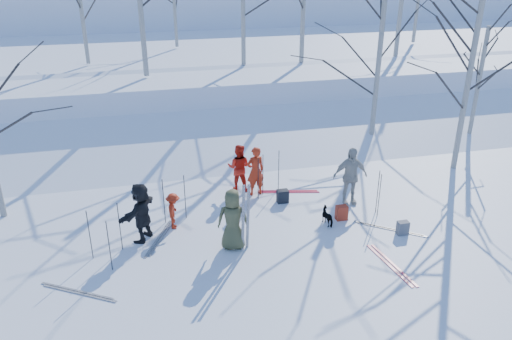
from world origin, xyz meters
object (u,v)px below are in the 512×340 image
object	(u,v)px
skier_redor_behind	(239,167)
dog	(328,216)
backpack_dark	(283,196)
skier_cream_east	(350,176)
skier_grey_west	(141,212)
backpack_grey	(403,228)
skier_red_north	(255,171)
backpack_red	(342,213)
skier_red_seated	(174,211)
skier_olive_center	(233,220)

from	to	relation	value
skier_redor_behind	dog	world-z (taller)	skier_redor_behind
dog	backpack_dark	size ratio (longest dim) A/B	1.43
skier_cream_east	skier_grey_west	xyz separation A→B (m)	(-6.09, -0.62, -0.09)
dog	backpack_grey	world-z (taller)	dog
skier_red_north	backpack_red	bearing A→B (deg)	123.58
skier_grey_west	backpack_dark	bearing A→B (deg)	138.51
backpack_grey	backpack_dark	size ratio (longest dim) A/B	0.95
skier_red_north	skier_red_seated	bearing A→B (deg)	19.15
skier_redor_behind	dog	size ratio (longest dim) A/B	2.66
skier_cream_east	backpack_red	size ratio (longest dim) A/B	4.27
skier_grey_west	dog	size ratio (longest dim) A/B	2.82
skier_olive_center	backpack_red	bearing A→B (deg)	-152.81
skier_red_seated	dog	size ratio (longest dim) A/B	1.81
skier_redor_behind	skier_grey_west	xyz separation A→B (m)	(-3.08, -2.34, 0.05)
skier_red_seated	backpack_red	bearing A→B (deg)	-89.87
skier_grey_west	backpack_dark	xyz separation A→B (m)	(4.18, 1.15, -0.61)
skier_olive_center	skier_red_north	world-z (taller)	skier_olive_center
skier_cream_east	backpack_red	xyz separation A→B (m)	(-0.58, -0.88, -0.69)
skier_olive_center	skier_grey_west	distance (m)	2.43
skier_olive_center	dog	size ratio (longest dim) A/B	2.86
skier_redor_behind	backpack_red	distance (m)	3.60
dog	skier_olive_center	bearing A→B (deg)	-2.98
skier_cream_east	backpack_grey	xyz separation A→B (m)	(0.70, -2.03, -0.71)
skier_olive_center	skier_redor_behind	distance (m)	3.42
skier_red_seated	backpack_red	xyz separation A→B (m)	(4.66, -0.65, -0.31)
skier_cream_east	backpack_dark	world-z (taller)	skier_cream_east
backpack_dark	dog	bearing A→B (deg)	-61.27
skier_red_north	backpack_dark	bearing A→B (deg)	123.63
skier_cream_east	backpack_red	bearing A→B (deg)	-120.54
skier_redor_behind	skier_grey_west	world-z (taller)	skier_grey_west
backpack_red	dog	bearing A→B (deg)	-160.38
skier_red_north	skier_redor_behind	world-z (taller)	skier_red_north
backpack_red	backpack_grey	world-z (taller)	backpack_red
skier_olive_center	backpack_grey	world-z (taller)	skier_olive_center
skier_grey_west	backpack_red	bearing A→B (deg)	120.47
backpack_grey	backpack_dark	distance (m)	3.66
skier_red_north	backpack_red	size ratio (longest dim) A/B	3.78
skier_grey_west	skier_redor_behind	bearing A→B (deg)	160.32
skier_olive_center	skier_cream_east	xyz separation A→B (m)	(3.86, 1.60, 0.08)
skier_olive_center	skier_red_seated	xyz separation A→B (m)	(-1.38, 1.37, -0.30)
skier_grey_west	backpack_dark	size ratio (longest dim) A/B	4.04
skier_cream_east	backpack_grey	distance (m)	2.26
dog	skier_grey_west	bearing A→B (deg)	-18.88
skier_red_seated	skier_redor_behind	bearing A→B (deg)	-40.91
skier_red_seated	backpack_grey	world-z (taller)	skier_red_seated
skier_redor_behind	backpack_red	xyz separation A→B (m)	(2.43, -2.59, -0.55)
skier_red_north	skier_grey_west	bearing A→B (deg)	18.24
skier_olive_center	backpack_dark	size ratio (longest dim) A/B	4.09
skier_grey_west	backpack_red	size ratio (longest dim) A/B	3.84
dog	backpack_dark	world-z (taller)	dog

